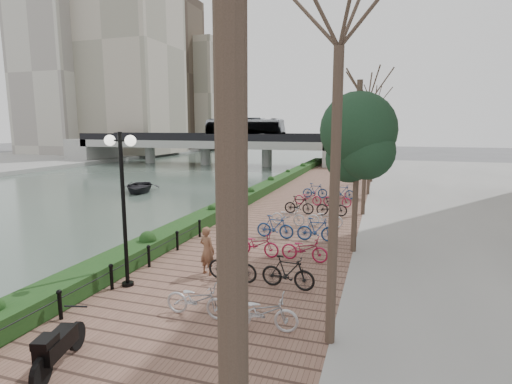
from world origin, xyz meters
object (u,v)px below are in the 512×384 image
at_px(motorcycle, 60,344).
at_px(boat, 139,187).
at_px(lamppost, 122,176).
at_px(pedestrian, 207,250).

xyz_separation_m(motorcycle, boat, (-12.97, 21.98, -0.55)).
xyz_separation_m(lamppost, pedestrian, (1.92, 1.63, -2.57)).
distance_m(pedestrian, boat, 21.29).
bearing_deg(pedestrian, lamppost, 58.77).
relative_size(lamppost, motorcycle, 2.87).
bearing_deg(boat, motorcycle, -85.66).
bearing_deg(motorcycle, pedestrian, 68.91).
height_order(lamppost, pedestrian, lamppost).
height_order(lamppost, boat, lamppost).
height_order(pedestrian, boat, pedestrian).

